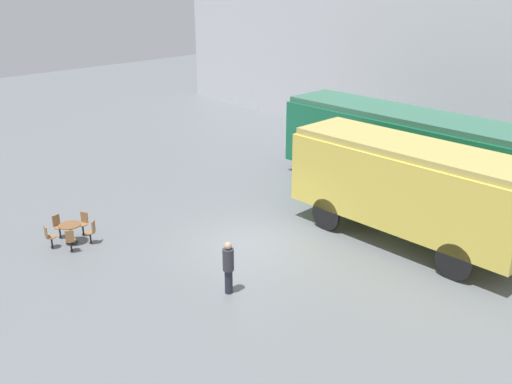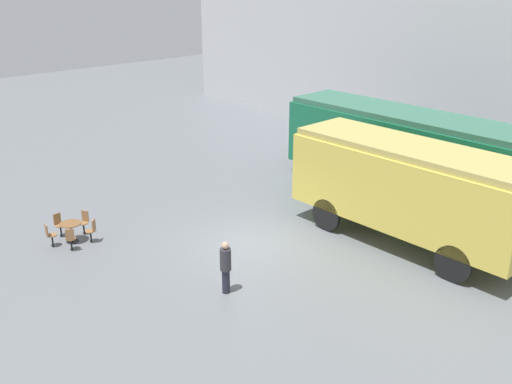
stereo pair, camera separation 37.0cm
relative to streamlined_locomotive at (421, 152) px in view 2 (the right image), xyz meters
The scene contains 11 objects.
ground_plane 8.70m from the streamlined_locomotive, 101.81° to the right, with size 80.00×80.00×0.00m, color slate.
backdrop_wall 7.67m from the streamlined_locomotive, 103.73° to the left, with size 44.00×0.15×9.00m.
streamlined_locomotive is the anchor object (origin of this frame).
passenger_coach_vintage 4.45m from the streamlined_locomotive, 62.97° to the right, with size 8.59×2.66×3.63m.
cafe_table_near 14.15m from the streamlined_locomotive, 115.70° to the right, with size 0.78×0.78×0.73m.
cafe_chair_0 13.44m from the streamlined_locomotive, 114.59° to the right, with size 0.40×0.40×0.87m.
cafe_chair_1 13.70m from the streamlined_locomotive, 118.22° to the right, with size 0.39×0.40×0.87m.
cafe_chair_2 14.59m from the streamlined_locomotive, 118.19° to the right, with size 0.37×0.36×0.87m.
cafe_chair_3 14.88m from the streamlined_locomotive, 114.89° to the right, with size 0.36×0.37×0.87m.
cafe_chair_4 14.20m from the streamlined_locomotive, 112.62° to the right, with size 0.40×0.39×0.87m.
visitor_person 10.90m from the streamlined_locomotive, 88.32° to the right, with size 0.34×0.34×1.69m.
Camera 2 is at (13.68, -12.08, 9.12)m, focal length 40.00 mm.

